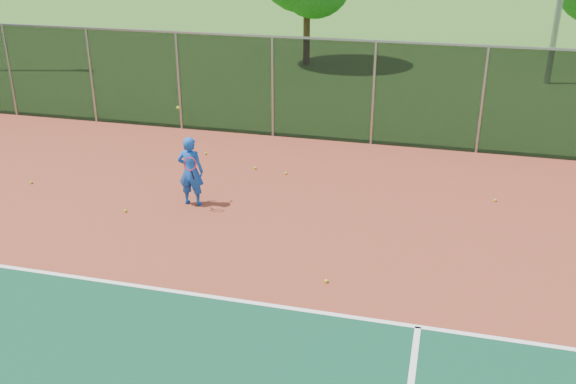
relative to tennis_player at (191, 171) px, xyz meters
name	(u,v)px	position (x,y,z in m)	size (l,w,h in m)	color
court_apron	(284,345)	(3.43, -4.65, -0.83)	(30.00, 20.00, 0.02)	brown
fence_back	(373,93)	(3.43, 5.35, 0.72)	(30.00, 0.06, 3.03)	black
tennis_player	(191,171)	(0.00, 0.00, 0.00)	(0.61, 0.62, 2.30)	blue
practice_ball_1	(255,168)	(0.75, 2.51, -0.79)	(0.07, 0.07, 0.07)	#A4C517
practice_ball_2	(495,200)	(6.84, 1.91, -0.79)	(0.07, 0.07, 0.07)	#A4C517
practice_ball_3	(206,153)	(-0.94, 3.24, -0.79)	(0.07, 0.07, 0.07)	#A4C517
practice_ball_4	(286,173)	(1.63, 2.34, -0.79)	(0.07, 0.07, 0.07)	#A4C517
practice_ball_5	(31,182)	(-4.40, 0.13, -0.79)	(0.07, 0.07, 0.07)	#A4C517
practice_ball_6	(125,211)	(-1.31, -0.81, -0.79)	(0.07, 0.07, 0.07)	#A4C517
practice_ball_8	(326,281)	(3.71, -2.66, -0.79)	(0.07, 0.07, 0.07)	#A4C517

